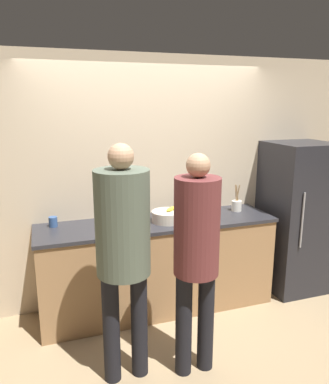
{
  "coord_description": "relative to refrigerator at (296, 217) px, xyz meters",
  "views": [
    {
      "loc": [
        -1.09,
        -3.07,
        2.12
      ],
      "look_at": [
        0.0,
        0.15,
        1.31
      ],
      "focal_mm": 35.0,
      "sensor_mm": 36.0,
      "label": 1
    }
  ],
  "objects": [
    {
      "name": "person_left",
      "position": [
        -2.21,
        -0.87,
        0.29
      ],
      "size": [
        0.4,
        0.4,
        1.85
      ],
      "color": "black",
      "rests_on": "ground_plane"
    },
    {
      "name": "fruit_bowl",
      "position": [
        -1.57,
        -0.01,
        0.16
      ],
      "size": [
        0.32,
        0.32,
        0.15
      ],
      "color": "beige",
      "rests_on": "counter"
    },
    {
      "name": "wall_back",
      "position": [
        -1.66,
        0.36,
        0.45
      ],
      "size": [
        5.2,
        0.06,
        2.6
      ],
      "color": "#C6B293",
      "rests_on": "ground_plane"
    },
    {
      "name": "cup_red",
      "position": [
        -1.99,
        0.14,
        0.15
      ],
      "size": [
        0.08,
        0.08,
        0.08
      ],
      "color": "#A33D33",
      "rests_on": "counter"
    },
    {
      "name": "ground_plane",
      "position": [
        -1.66,
        -0.33,
        -0.85
      ],
      "size": [
        14.0,
        14.0,
        0.0
      ],
      "primitive_type": "plane",
      "color": "#9E8460"
    },
    {
      "name": "utensil_crock",
      "position": [
        -0.72,
        0.11,
        0.17
      ],
      "size": [
        0.11,
        0.11,
        0.29
      ],
      "color": "silver",
      "rests_on": "counter"
    },
    {
      "name": "refrigerator",
      "position": [
        0.0,
        0.0,
        0.0
      ],
      "size": [
        0.69,
        0.7,
        1.69
      ],
      "color": "#232328",
      "rests_on": "ground_plane"
    },
    {
      "name": "bottle_amber",
      "position": [
        -1.29,
        0.09,
        0.16
      ],
      "size": [
        0.05,
        0.05,
        0.14
      ],
      "color": "brown",
      "rests_on": "counter"
    },
    {
      "name": "counter",
      "position": [
        -1.66,
        0.04,
        -0.37
      ],
      "size": [
        2.41,
        0.67,
        0.96
      ],
      "color": "#9E754C",
      "rests_on": "ground_plane"
    },
    {
      "name": "cup_blue",
      "position": [
        -2.66,
        0.19,
        0.16
      ],
      "size": [
        0.08,
        0.08,
        0.1
      ],
      "color": "#335184",
      "rests_on": "counter"
    },
    {
      "name": "bottle_red",
      "position": [
        -2.01,
        -0.04,
        0.2
      ],
      "size": [
        0.08,
        0.08,
        0.23
      ],
      "color": "red",
      "rests_on": "counter"
    },
    {
      "name": "person_center",
      "position": [
        -1.67,
        -0.97,
        0.21
      ],
      "size": [
        0.35,
        0.35,
        1.77
      ],
      "color": "black",
      "rests_on": "ground_plane"
    }
  ]
}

